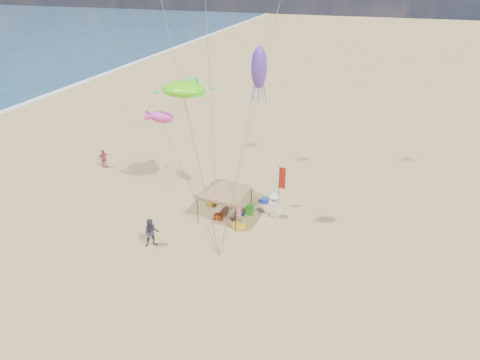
{
  "coord_description": "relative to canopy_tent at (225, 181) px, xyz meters",
  "views": [
    {
      "loc": [
        7.28,
        -19.05,
        15.68
      ],
      "look_at": [
        0.0,
        3.0,
        4.0
      ],
      "focal_mm": 32.07,
      "sensor_mm": 36.0,
      "label": 1
    }
  ],
  "objects": [
    {
      "name": "person_near_b",
      "position": [
        -3.15,
        -4.57,
        -1.92
      ],
      "size": [
        1.16,
        1.08,
        1.91
      ],
      "primitive_type": "imported",
      "rotation": [
        0.0,
        0.0,
        0.51
      ],
      "color": "#343647",
      "rests_on": "ground"
    },
    {
      "name": "person_far_a",
      "position": [
        -12.73,
        4.47,
        -2.05
      ],
      "size": [
        0.76,
        1.05,
        1.66
      ],
      "primitive_type": "imported",
      "rotation": [
        0.0,
        0.0,
        1.16
      ],
      "color": "#B04344",
      "rests_on": "ground"
    },
    {
      "name": "cooler_red",
      "position": [
        -0.4,
        -0.35,
        -2.69
      ],
      "size": [
        0.54,
        0.38,
        0.38
      ],
      "primitive_type": "cube",
      "color": "#BD430F",
      "rests_on": "ground"
    },
    {
      "name": "bag_navy",
      "position": [
        0.9,
        0.52,
        -2.7
      ],
      "size": [
        0.69,
        0.54,
        0.36
      ],
      "primitive_type": "cylinder",
      "rotation": [
        0.0,
        1.57,
        0.35
      ],
      "color": "#0B1A33",
      "rests_on": "ground"
    },
    {
      "name": "cooler_blue",
      "position": [
        2.07,
        2.77,
        -2.69
      ],
      "size": [
        0.54,
        0.38,
        0.38
      ],
      "primitive_type": "cube",
      "color": "#172FBB",
      "rests_on": "ground"
    },
    {
      "name": "crate_grey",
      "position": [
        1.17,
        -0.62,
        -2.74
      ],
      "size": [
        0.34,
        0.3,
        0.28
      ],
      "primitive_type": "cube",
      "color": "slate",
      "rests_on": "ground"
    },
    {
      "name": "squid_kite",
      "position": [
        2.28,
        -0.18,
        7.61
      ],
      "size": [
        1.15,
        1.15,
        2.4
      ],
      "primitive_type": "ellipsoid",
      "rotation": [
        0.0,
        0.0,
        -0.3
      ],
      "color": "#5935AE",
      "rests_on": "ground"
    },
    {
      "name": "bag_orange",
      "position": [
        -1.14,
        3.68,
        -2.7
      ],
      "size": [
        0.54,
        0.69,
        0.36
      ],
      "primitive_type": "cylinder",
      "rotation": [
        0.0,
        1.57,
        1.22
      ],
      "color": "red",
      "rests_on": "ground"
    },
    {
      "name": "person_near_c",
      "position": [
        3.17,
        1.08,
        -1.95
      ],
      "size": [
        1.23,
        0.75,
        1.84
      ],
      "primitive_type": "imported",
      "rotation": [
        0.0,
        0.0,
        3.2
      ],
      "color": "white",
      "rests_on": "ground"
    },
    {
      "name": "canopy_tent",
      "position": [
        0.0,
        0.0,
        0.0
      ],
      "size": [
        5.59,
        5.59,
        3.45
      ],
      "color": "black",
      "rests_on": "ground"
    },
    {
      "name": "chair_green",
      "position": [
        1.49,
        0.99,
        -2.53
      ],
      "size": [
        0.5,
        0.5,
        0.7
      ],
      "primitive_type": "cube",
      "color": "#28901A",
      "rests_on": "ground"
    },
    {
      "name": "feather_flag",
      "position": [
        3.28,
        2.62,
        -0.75
      ],
      "size": [
        0.49,
        0.1,
        3.2
      ],
      "color": "black",
      "rests_on": "ground"
    },
    {
      "name": "turtle_kite",
      "position": [
        -3.1,
        1.04,
        5.61
      ],
      "size": [
        3.23,
        2.74,
        0.97
      ],
      "primitive_type": "ellipsoid",
      "rotation": [
        0.0,
        0.0,
        -0.15
      ],
      "color": "#58FE0C",
      "rests_on": "ground"
    },
    {
      "name": "fish_kite",
      "position": [
        -4.83,
        0.93,
        3.6
      ],
      "size": [
        1.77,
        0.92,
        0.78
      ],
      "primitive_type": "ellipsoid",
      "rotation": [
        0.0,
        0.0,
        0.02
      ],
      "color": "#F238AC",
      "rests_on": "ground"
    },
    {
      "name": "ground",
      "position": [
        1.65,
        -4.73,
        -2.88
      ],
      "size": [
        280.0,
        280.0,
        0.0
      ],
      "primitive_type": "plane",
      "color": "tan",
      "rests_on": "ground"
    },
    {
      "name": "person_near_a",
      "position": [
        1.08,
        -0.41,
        -2.1
      ],
      "size": [
        0.66,
        0.57,
        1.54
      ],
      "primitive_type": "imported",
      "rotation": [
        0.0,
        0.0,
        3.57
      ],
      "color": "tan",
      "rests_on": "ground"
    },
    {
      "name": "beach_cart",
      "position": [
        1.33,
        -1.01,
        -2.68
      ],
      "size": [
        0.9,
        0.5,
        0.24
      ],
      "primitive_type": "cube",
      "color": "yellow",
      "rests_on": "ground"
    },
    {
      "name": "chair_yellow",
      "position": [
        -1.62,
        1.19,
        -2.53
      ],
      "size": [
        0.5,
        0.5,
        0.7
      ],
      "primitive_type": "cube",
      "color": "gold",
      "rests_on": "ground"
    }
  ]
}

